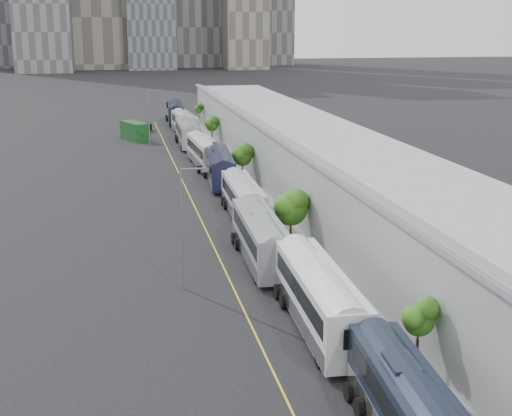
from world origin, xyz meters
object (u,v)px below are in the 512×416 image
object	(u,v)px
bus_2	(319,303)
street_lamp_far	(150,116)
bus_8	(185,126)
bus_4	(243,201)
bus_6	(204,154)
shipping_container	(134,131)
bus_7	(187,135)
bus_9	(176,115)
bus_5	(219,170)
suv	(141,128)
bus_3	(261,242)
street_lamp_near	(184,220)

from	to	relation	value
bus_2	street_lamp_far	world-z (taller)	street_lamp_far
bus_2	bus_8	bearing A→B (deg)	91.74
bus_4	bus_6	world-z (taller)	bus_6
bus_8	shipping_container	bearing A→B (deg)	-160.91
bus_2	bus_7	world-z (taller)	bus_2
bus_2	bus_8	size ratio (longest dim) A/B	1.03
bus_2	street_lamp_far	distance (m)	68.27
bus_2	bus_7	bearing A→B (deg)	92.33
bus_7	bus_9	size ratio (longest dim) A/B	0.97
bus_2	bus_5	xyz separation A→B (m)	(0.21, 42.57, -0.06)
bus_6	bus_8	world-z (taller)	bus_8
bus_4	bus_2	bearing A→B (deg)	-89.05
bus_5	bus_9	bearing A→B (deg)	94.18
street_lamp_far	bus_8	bearing A→B (deg)	64.85
bus_9	shipping_container	xyz separation A→B (m)	(-8.43, -19.20, -0.23)
bus_6	suv	world-z (taller)	bus_6
bus_6	bus_7	bearing A→B (deg)	88.73
bus_3	bus_6	bearing A→B (deg)	90.84
bus_3	street_lamp_near	xyz separation A→B (m)	(-6.43, -4.86, 3.42)
bus_9	bus_5	bearing A→B (deg)	-85.99
bus_4	bus_7	world-z (taller)	bus_7
bus_7	bus_8	size ratio (longest dim) A/B	1.00
shipping_container	suv	distance (m)	8.84
bus_6	street_lamp_near	distance (m)	45.93
bus_5	street_lamp_near	distance (m)	35.08
bus_7	street_lamp_far	bearing A→B (deg)	-153.73
suv	bus_3	bearing A→B (deg)	-67.24
bus_3	suv	bearing A→B (deg)	96.67
bus_7	bus_4	bearing A→B (deg)	-87.83
street_lamp_far	bus_2	bearing A→B (deg)	-84.63
suv	street_lamp_far	bearing A→B (deg)	-69.78
bus_4	street_lamp_far	size ratio (longest dim) A/B	1.42
bus_6	suv	xyz separation A→B (m)	(-6.95, 33.10, -0.80)
bus_7	bus_8	world-z (taller)	bus_7
bus_5	suv	bearing A→B (deg)	103.32
bus_5	bus_7	distance (m)	28.03
bus_7	street_lamp_far	size ratio (longest dim) A/B	1.51
bus_2	street_lamp_near	distance (m)	11.67
bus_4	street_lamp_far	world-z (taller)	street_lamp_far
bus_3	street_lamp_far	world-z (taller)	street_lamp_far
bus_3	street_lamp_near	size ratio (longest dim) A/B	1.53
bus_2	street_lamp_near	size ratio (longest dim) A/B	1.59
bus_4	shipping_container	world-z (taller)	bus_4
bus_2	bus_5	world-z (taller)	bus_2
street_lamp_near	shipping_container	world-z (taller)	street_lamp_near
bus_2	bus_7	size ratio (longest dim) A/B	1.03
bus_6	suv	size ratio (longest dim) A/B	2.25
suv	bus_9	bearing A→B (deg)	73.90
bus_8	bus_3	bearing A→B (deg)	-94.42
bus_3	suv	size ratio (longest dim) A/B	2.27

